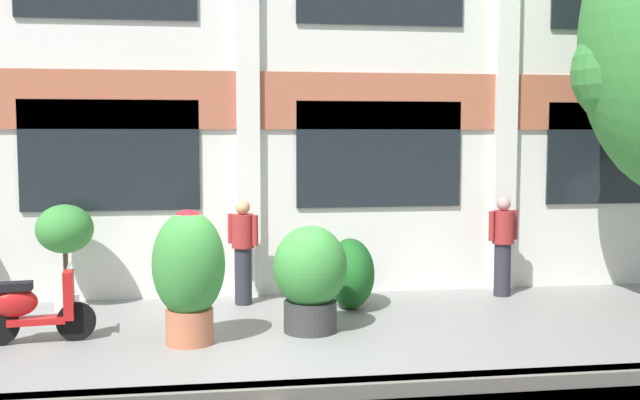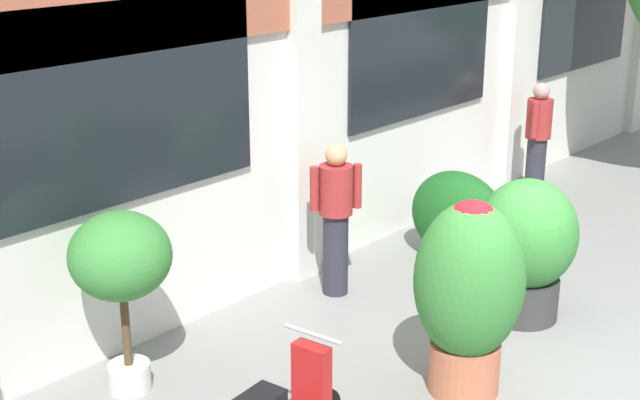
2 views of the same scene
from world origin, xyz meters
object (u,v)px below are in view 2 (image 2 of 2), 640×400
at_px(resident_watching_tracks, 538,137).
at_px(topiary_hedge, 458,217).
at_px(potted_plant_glazed_jar, 469,286).
at_px(resident_near_plants, 336,215).
at_px(potted_plant_terracotta_small, 121,263).
at_px(potted_plant_ribbed_drum, 526,244).

bearing_deg(resident_watching_tracks, topiary_hedge, -93.66).
height_order(potted_plant_glazed_jar, resident_near_plants, potted_plant_glazed_jar).
xyz_separation_m(potted_plant_terracotta_small, resident_watching_tracks, (6.70, -0.03, -0.28)).
bearing_deg(resident_near_plants, topiary_hedge, 110.74).
xyz_separation_m(potted_plant_glazed_jar, resident_watching_tracks, (4.86, 2.05, -0.09)).
bearing_deg(potted_plant_ribbed_drum, potted_plant_glazed_jar, -167.53).
bearing_deg(potted_plant_terracotta_small, potted_plant_ribbed_drum, -27.10).
distance_m(resident_watching_tracks, topiary_hedge, 2.60).
height_order(potted_plant_ribbed_drum, resident_near_plants, resident_near_plants).
bearing_deg(potted_plant_glazed_jar, potted_plant_terracotta_small, 131.54).
xyz_separation_m(resident_watching_tracks, topiary_hedge, (-2.54, -0.43, -0.33)).
bearing_deg(potted_plant_terracotta_small, resident_near_plants, -0.44).
xyz_separation_m(potted_plant_ribbed_drum, potted_plant_terracotta_small, (-3.38, 1.73, 0.38)).
relative_size(resident_watching_tracks, topiary_hedge, 1.33).
bearing_deg(resident_watching_tracks, potted_plant_ribbed_drum, -76.14).
xyz_separation_m(potted_plant_glazed_jar, topiary_hedge, (2.32, 1.61, -0.43)).
height_order(potted_plant_glazed_jar, potted_plant_terracotta_small, potted_plant_glazed_jar).
xyz_separation_m(potted_plant_glazed_jar, resident_near_plants, (0.75, 2.05, -0.09)).
height_order(potted_plant_ribbed_drum, potted_plant_terracotta_small, potted_plant_terracotta_small).
bearing_deg(potted_plant_ribbed_drum, potted_plant_terracotta_small, 152.90).
distance_m(potted_plant_glazed_jar, potted_plant_terracotta_small, 2.77).
distance_m(resident_watching_tracks, resident_near_plants, 4.11).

